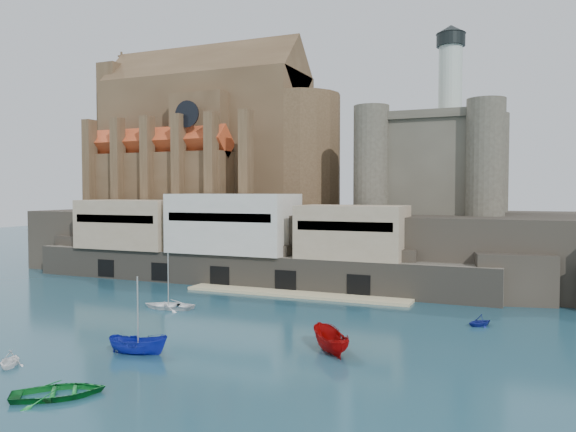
% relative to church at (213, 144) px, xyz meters
% --- Properties ---
extents(ground, '(300.00, 300.00, 0.00)m').
position_rel_church_xyz_m(ground, '(24.13, -41.85, -22.13)').
color(ground, '#173C4C').
rests_on(ground, ground).
extents(promontory, '(100.00, 36.00, 10.00)m').
position_rel_church_xyz_m(promontory, '(23.94, -2.48, -17.20)').
color(promontory, black).
rests_on(promontory, ground).
extents(quay, '(70.00, 12.00, 13.05)m').
position_rel_church_xyz_m(quay, '(13.94, -18.78, -16.06)').
color(quay, '#615A4D').
rests_on(quay, ground).
extents(church, '(47.00, 25.93, 30.51)m').
position_rel_church_xyz_m(church, '(0.00, 0.00, 0.00)').
color(church, '#503A25').
rests_on(church, promontory).
extents(castle_keep, '(21.20, 21.20, 29.30)m').
position_rel_church_xyz_m(castle_keep, '(40.21, -0.78, -3.81)').
color(castle_keep, '#4A463A').
rests_on(castle_keep, promontory).
extents(boat_1, '(2.98, 2.66, 2.95)m').
position_rel_church_xyz_m(boat_1, '(17.16, -59.64, -22.13)').
color(boat_1, white).
rests_on(boat_1, ground).
extents(boat_2, '(2.34, 2.31, 5.10)m').
position_rel_church_xyz_m(boat_2, '(24.12, -53.14, -22.13)').
color(boat_2, '#15239E').
rests_on(boat_2, ground).
extents(boat_3, '(3.63, 3.99, 5.87)m').
position_rel_church_xyz_m(boat_3, '(25.47, -63.00, -22.13)').
color(boat_3, '#137F2E').
rests_on(boat_3, ground).
extents(boat_5, '(3.07, 3.08, 5.75)m').
position_rel_church_xyz_m(boat_5, '(38.43, -46.29, -22.13)').
color(boat_5, '#950606').
rests_on(boat_5, ground).
extents(boat_6, '(1.70, 4.41, 6.03)m').
position_rel_church_xyz_m(boat_6, '(15.82, -37.03, -22.13)').
color(boat_6, white).
rests_on(boat_6, ground).
extents(boat_7, '(2.83, 2.73, 2.84)m').
position_rel_church_xyz_m(boat_7, '(49.27, -31.99, -22.13)').
color(boat_7, navy).
rests_on(boat_7, ground).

